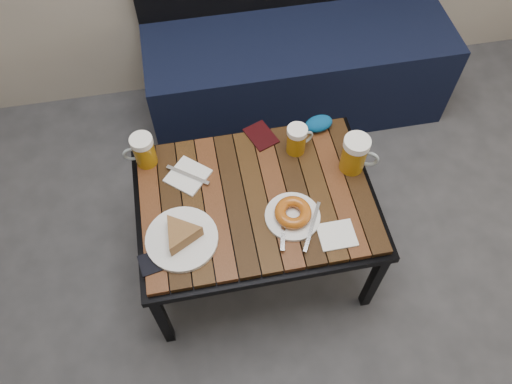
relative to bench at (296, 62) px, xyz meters
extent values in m
cube|color=black|center=(0.00, -0.02, -0.05)|extent=(1.40, 0.50, 0.45)
cube|color=black|center=(-0.74, -1.12, -0.06)|extent=(0.04, 0.03, 0.42)
cube|color=black|center=(0.04, -1.12, -0.06)|extent=(0.04, 0.03, 0.42)
cube|color=black|center=(-0.74, -0.56, -0.06)|extent=(0.04, 0.04, 0.42)
cube|color=black|center=(0.04, -0.56, -0.06)|extent=(0.04, 0.04, 0.42)
cube|color=black|center=(-0.35, -0.84, 0.16)|extent=(0.84, 0.62, 0.03)
cube|color=#351E0C|center=(-0.35, -0.84, 0.19)|extent=(0.80, 0.58, 0.02)
cylinder|color=#9B680C|center=(-0.71, -0.61, 0.25)|extent=(0.08, 0.08, 0.11)
cylinder|color=white|center=(-0.71, -0.61, 0.32)|extent=(0.08, 0.08, 0.02)
torus|color=#8C999E|center=(-0.76, -0.61, 0.25)|extent=(0.07, 0.01, 0.07)
cylinder|color=#9B680C|center=(-0.17, -0.66, 0.25)|extent=(0.09, 0.09, 0.10)
cylinder|color=white|center=(-0.17, -0.66, 0.31)|extent=(0.07, 0.07, 0.02)
torus|color=#8C999E|center=(-0.13, -0.65, 0.25)|extent=(0.06, 0.03, 0.06)
cylinder|color=#9B680C|center=(0.01, -0.77, 0.26)|extent=(0.12, 0.12, 0.12)
cylinder|color=white|center=(0.01, -0.77, 0.33)|extent=(0.09, 0.09, 0.03)
torus|color=#8C999E|center=(0.05, -0.79, 0.26)|extent=(0.07, 0.04, 0.07)
cylinder|color=white|center=(-0.62, -0.96, 0.21)|extent=(0.24, 0.24, 0.02)
cylinder|color=white|center=(-0.25, -0.94, 0.21)|extent=(0.19, 0.19, 0.01)
torus|color=#80370B|center=(-0.25, -0.94, 0.23)|extent=(0.12, 0.12, 0.04)
cube|color=#A5A8AD|center=(-0.19, -0.99, 0.21)|extent=(0.10, 0.18, 0.00)
cube|color=#A5A8AD|center=(-0.29, -0.99, 0.21)|extent=(0.05, 0.14, 0.00)
cube|color=white|center=(-0.58, -0.71, 0.20)|extent=(0.18, 0.18, 0.01)
cube|color=#A5A8AD|center=(-0.58, -0.71, 0.21)|extent=(0.15, 0.11, 0.00)
cube|color=white|center=(-0.12, -1.04, 0.20)|extent=(0.12, 0.10, 0.01)
cube|color=black|center=(-0.71, -1.02, 0.20)|extent=(0.12, 0.10, 0.01)
cube|color=black|center=(-0.28, -0.58, 0.20)|extent=(0.13, 0.15, 0.01)
ellipsoid|color=navy|center=(-0.06, -0.58, 0.22)|extent=(0.12, 0.10, 0.05)
camera|label=1|loc=(-0.53, -1.74, 1.66)|focal=35.00mm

